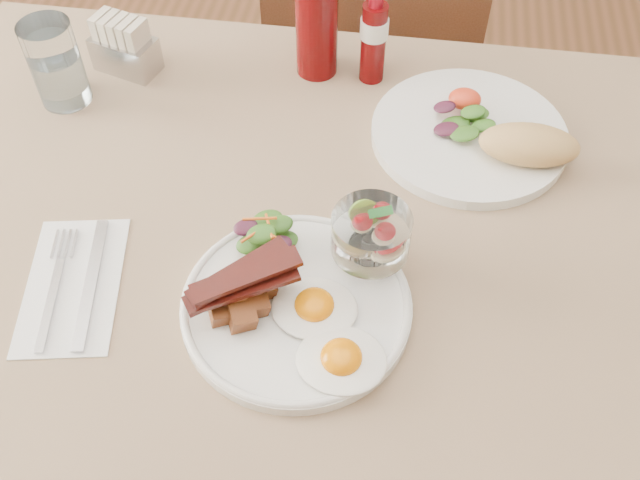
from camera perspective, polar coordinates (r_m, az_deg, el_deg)
table at (r=1.02m, az=0.94°, el=-2.07°), size 1.33×0.88×0.75m
chair_far at (r=1.60m, az=4.24°, el=13.96°), size 0.42×0.42×0.93m
main_plate at (r=0.87m, az=-1.90°, el=-5.32°), size 0.28×0.28×0.02m
fried_eggs at (r=0.83m, az=0.60°, el=-7.36°), size 0.17×0.19×0.03m
bacon_potato_pile at (r=0.84m, az=-6.21°, el=-4.05°), size 0.14×0.11×0.06m
side_salad at (r=0.90m, az=-4.40°, el=0.18°), size 0.09×0.08×0.04m
fruit_cup at (r=0.86m, az=4.10°, el=0.48°), size 0.10×0.10×0.10m
second_plate at (r=1.08m, az=12.91°, el=8.19°), size 0.30×0.29×0.07m
ketchup_bottle at (r=1.15m, az=-0.27°, el=17.13°), size 0.07×0.07×0.20m
hot_sauce_bottle at (r=1.14m, az=4.31°, el=15.80°), size 0.05×0.05×0.15m
sugar_caddy at (r=1.22m, az=-15.39°, el=14.62°), size 0.11×0.08×0.09m
water_glass at (r=1.18m, az=-20.28°, el=12.79°), size 0.08×0.08×0.13m
napkin_cutlery at (r=0.94m, az=-19.07°, el=-3.39°), size 0.15×0.23×0.01m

